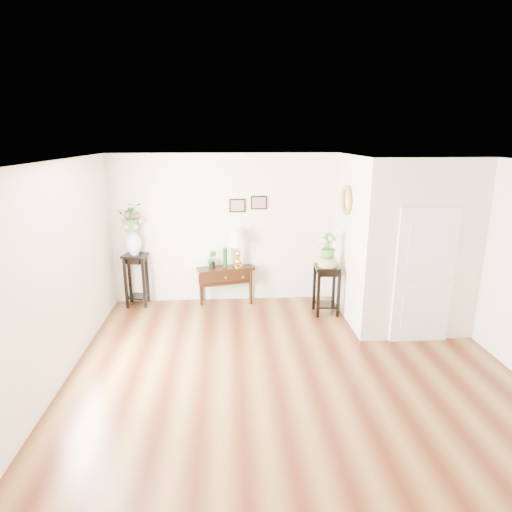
{
  "coord_description": "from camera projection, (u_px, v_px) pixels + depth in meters",
  "views": [
    {
      "loc": [
        -0.83,
        -5.15,
        3.08
      ],
      "look_at": [
        -0.4,
        1.3,
        1.27
      ],
      "focal_mm": 30.0,
      "sensor_mm": 36.0,
      "label": 1
    }
  ],
  "objects": [
    {
      "name": "ceramic_bowl",
      "position": [
        327.0,
        261.0,
        7.49
      ],
      "size": [
        0.4,
        0.4,
        0.15
      ],
      "primitive_type": "cylinder",
      "rotation": [
        0.0,
        0.0,
        -0.27
      ],
      "color": "beige",
      "rests_on": "plant_stand_b"
    },
    {
      "name": "wall_ornament",
      "position": [
        346.0,
        200.0,
        7.18
      ],
      "size": [
        0.07,
        0.51,
        0.51
      ],
      "primitive_type": "torus",
      "rotation": [
        0.0,
        1.57,
        0.0
      ],
      "color": "gold",
      "rests_on": "partition"
    },
    {
      "name": "table_lamp",
      "position": [
        238.0,
        249.0,
        7.97
      ],
      "size": [
        0.46,
        0.46,
        0.71
      ],
      "primitive_type": "cube",
      "rotation": [
        0.0,
        0.0,
        0.15
      ],
      "color": "gold",
      "rests_on": "console_table"
    },
    {
      "name": "partition",
      "position": [
        400.0,
        239.0,
        7.29
      ],
      "size": [
        1.8,
        1.95,
        2.8
      ],
      "primitive_type": "cube",
      "color": "silver",
      "rests_on": "floor"
    },
    {
      "name": "plant_stand_a",
      "position": [
        137.0,
        280.0,
        8.0
      ],
      "size": [
        0.47,
        0.47,
        0.99
      ],
      "primitive_type": "cube",
      "rotation": [
        0.0,
        0.0,
        -0.26
      ],
      "color": "black",
      "rests_on": "floor"
    },
    {
      "name": "floor",
      "position": [
        292.0,
        371.0,
        5.83
      ],
      "size": [
        6.0,
        5.5,
        0.02
      ],
      "primitive_type": "cube",
      "color": "brown",
      "rests_on": "ground"
    },
    {
      "name": "wall_back",
      "position": [
        272.0,
        229.0,
        8.1
      ],
      "size": [
        6.0,
        0.02,
        2.8
      ],
      "primitive_type": "cube",
      "color": "silver",
      "rests_on": "ground"
    },
    {
      "name": "wall_left",
      "position": [
        53.0,
        278.0,
        5.26
      ],
      "size": [
        0.02,
        5.5,
        2.8
      ],
      "primitive_type": "cube",
      "color": "silver",
      "rests_on": "ground"
    },
    {
      "name": "wall_front",
      "position": [
        358.0,
        402.0,
        2.81
      ],
      "size": [
        6.0,
        0.02,
        2.8
      ],
      "primitive_type": "cube",
      "color": "silver",
      "rests_on": "ground"
    },
    {
      "name": "porcelain_vase",
      "position": [
        134.0,
        242.0,
        7.81
      ],
      "size": [
        0.37,
        0.37,
        0.49
      ],
      "primitive_type": null,
      "rotation": [
        0.0,
        0.0,
        -0.38
      ],
      "color": "white",
      "rests_on": "plant_stand_a"
    },
    {
      "name": "narcissus",
      "position": [
        328.0,
        247.0,
        7.42
      ],
      "size": [
        0.27,
        0.27,
        0.46
      ],
      "primitive_type": "imported",
      "rotation": [
        0.0,
        0.0,
        -0.05
      ],
      "color": "#3E7B2B",
      "rests_on": "ceramic_bowl"
    },
    {
      "name": "green_vase",
      "position": [
        225.0,
        259.0,
        8.01
      ],
      "size": [
        0.1,
        0.1,
        0.37
      ],
      "primitive_type": "cylinder",
      "rotation": [
        0.0,
        0.0,
        -0.35
      ],
      "color": "#103918",
      "rests_on": "console_table"
    },
    {
      "name": "art_print_left",
      "position": [
        237.0,
        206.0,
        7.91
      ],
      "size": [
        0.3,
        0.02,
        0.25
      ],
      "primitive_type": "cube",
      "color": "black",
      "rests_on": "wall_back"
    },
    {
      "name": "console_table",
      "position": [
        226.0,
        285.0,
        8.15
      ],
      "size": [
        1.12,
        0.58,
        0.71
      ],
      "primitive_type": "cube",
      "rotation": [
        0.0,
        0.0,
        0.22
      ],
      "color": "black",
      "rests_on": "floor"
    },
    {
      "name": "door",
      "position": [
        424.0,
        277.0,
        6.43
      ],
      "size": [
        0.9,
        0.05,
        2.1
      ],
      "primitive_type": "cube",
      "color": "white",
      "rests_on": "floor"
    },
    {
      "name": "ceiling",
      "position": [
        297.0,
        161.0,
        5.08
      ],
      "size": [
        6.0,
        5.5,
        0.02
      ],
      "primitive_type": "cube",
      "color": "white",
      "rests_on": "ground"
    },
    {
      "name": "art_print_right",
      "position": [
        259.0,
        203.0,
        7.93
      ],
      "size": [
        0.3,
        0.02,
        0.25
      ],
      "primitive_type": "cube",
      "color": "black",
      "rests_on": "wall_back"
    },
    {
      "name": "plant_stand_b",
      "position": [
        326.0,
        290.0,
        7.63
      ],
      "size": [
        0.45,
        0.45,
        0.89
      ],
      "primitive_type": "cube",
      "rotation": [
        0.0,
        0.0,
        -0.07
      ],
      "color": "black",
      "rests_on": "floor"
    },
    {
      "name": "potted_plant",
      "position": [
        212.0,
        259.0,
        7.99
      ],
      "size": [
        0.19,
        0.16,
        0.32
      ],
      "primitive_type": "imported",
      "rotation": [
        0.0,
        0.0,
        -0.14
      ],
      "color": "#3E7B2B",
      "rests_on": "console_table"
    },
    {
      "name": "lily_arrangement",
      "position": [
        132.0,
        218.0,
        7.69
      ],
      "size": [
        0.53,
        0.48,
        0.54
      ],
      "primitive_type": "imported",
      "rotation": [
        0.0,
        0.0,
        0.12
      ],
      "color": "#3E7B2B",
      "rests_on": "porcelain_vase"
    }
  ]
}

